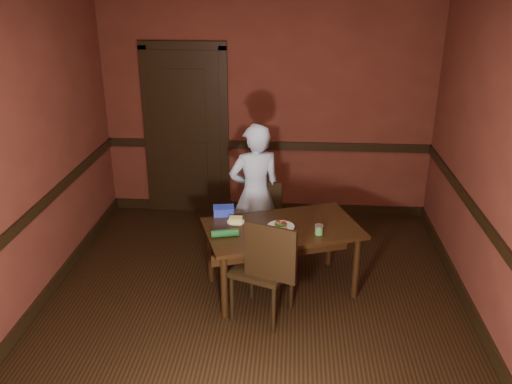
# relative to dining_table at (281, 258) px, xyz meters

# --- Properties ---
(floor) EXTENTS (4.00, 4.50, 0.01)m
(floor) POSITION_rel_dining_table_xyz_m (-0.24, -0.42, -0.34)
(floor) COLOR black
(floor) RESTS_ON ground
(ceiling) EXTENTS (4.00, 4.50, 0.01)m
(ceiling) POSITION_rel_dining_table_xyz_m (-0.24, -0.42, 2.36)
(ceiling) COLOR silver
(ceiling) RESTS_ON ground
(wall_back) EXTENTS (4.00, 0.02, 2.70)m
(wall_back) POSITION_rel_dining_table_xyz_m (-0.24, 1.83, 1.01)
(wall_back) COLOR #58251A
(wall_back) RESTS_ON ground
(wall_front) EXTENTS (4.00, 0.02, 2.70)m
(wall_front) POSITION_rel_dining_table_xyz_m (-0.24, -2.67, 1.01)
(wall_front) COLOR #58251A
(wall_front) RESTS_ON ground
(wall_left) EXTENTS (0.02, 4.50, 2.70)m
(wall_left) POSITION_rel_dining_table_xyz_m (-2.24, -0.42, 1.01)
(wall_left) COLOR #58251A
(wall_left) RESTS_ON ground
(wall_right) EXTENTS (0.02, 4.50, 2.70)m
(wall_right) POSITION_rel_dining_table_xyz_m (1.76, -0.42, 1.01)
(wall_right) COLOR #58251A
(wall_right) RESTS_ON ground
(dado_back) EXTENTS (4.00, 0.03, 0.10)m
(dado_back) POSITION_rel_dining_table_xyz_m (-0.24, 1.81, 0.56)
(dado_back) COLOR black
(dado_back) RESTS_ON ground
(dado_left) EXTENTS (0.03, 4.50, 0.10)m
(dado_left) POSITION_rel_dining_table_xyz_m (-2.23, -0.42, 0.56)
(dado_left) COLOR black
(dado_left) RESTS_ON ground
(dado_right) EXTENTS (0.03, 4.50, 0.10)m
(dado_right) POSITION_rel_dining_table_xyz_m (1.74, -0.42, 0.56)
(dado_right) COLOR black
(dado_right) RESTS_ON ground
(baseboard_back) EXTENTS (4.00, 0.03, 0.12)m
(baseboard_back) POSITION_rel_dining_table_xyz_m (-0.24, 1.81, -0.28)
(baseboard_back) COLOR black
(baseboard_back) RESTS_ON ground
(baseboard_left) EXTENTS (0.03, 4.50, 0.12)m
(baseboard_left) POSITION_rel_dining_table_xyz_m (-2.23, -0.42, -0.28)
(baseboard_left) COLOR black
(baseboard_left) RESTS_ON ground
(baseboard_right) EXTENTS (0.03, 4.50, 0.12)m
(baseboard_right) POSITION_rel_dining_table_xyz_m (1.74, -0.42, -0.28)
(baseboard_right) COLOR black
(baseboard_right) RESTS_ON ground
(door) EXTENTS (1.05, 0.07, 2.20)m
(door) POSITION_rel_dining_table_xyz_m (-1.24, 1.79, 0.76)
(door) COLOR black
(door) RESTS_ON ground
(dining_table) EXTENTS (1.62, 1.24, 0.67)m
(dining_table) POSITION_rel_dining_table_xyz_m (0.00, 0.00, 0.00)
(dining_table) COLOR black
(dining_table) RESTS_ON floor
(chair_far) EXTENTS (0.47, 0.47, 0.87)m
(chair_far) POSITION_rel_dining_table_xyz_m (-0.19, 0.50, 0.10)
(chair_far) COLOR black
(chair_far) RESTS_ON floor
(chair_near) EXTENTS (0.60, 0.60, 0.99)m
(chair_near) POSITION_rel_dining_table_xyz_m (-0.16, -0.45, 0.16)
(chair_near) COLOR black
(chair_near) RESTS_ON floor
(person) EXTENTS (0.64, 0.52, 1.50)m
(person) POSITION_rel_dining_table_xyz_m (-0.30, 0.60, 0.42)
(person) COLOR silver
(person) RESTS_ON floor
(sandwich_plate) EXTENTS (0.26, 0.26, 0.06)m
(sandwich_plate) POSITION_rel_dining_table_xyz_m (-0.01, -0.02, 0.35)
(sandwich_plate) COLOR white
(sandwich_plate) RESTS_ON dining_table
(sauce_jar) EXTENTS (0.08, 0.08, 0.09)m
(sauce_jar) POSITION_rel_dining_table_xyz_m (0.34, -0.13, 0.38)
(sauce_jar) COLOR #478439
(sauce_jar) RESTS_ON dining_table
(cheese_saucer) EXTENTS (0.17, 0.17, 0.05)m
(cheese_saucer) POSITION_rel_dining_table_xyz_m (-0.45, 0.07, 0.36)
(cheese_saucer) COLOR white
(cheese_saucer) RESTS_ON dining_table
(food_tub) EXTENTS (0.22, 0.17, 0.09)m
(food_tub) POSITION_rel_dining_table_xyz_m (-0.58, 0.23, 0.38)
(food_tub) COLOR #273AC1
(food_tub) RESTS_ON dining_table
(wrapped_veg) EXTENTS (0.26, 0.13, 0.07)m
(wrapped_veg) POSITION_rel_dining_table_xyz_m (-0.51, -0.24, 0.37)
(wrapped_veg) COLOR #154B1D
(wrapped_veg) RESTS_ON dining_table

